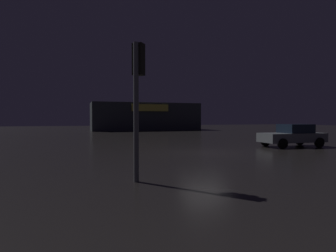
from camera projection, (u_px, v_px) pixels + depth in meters
ground_plane at (204, 153)px, 15.18m from camera, size 120.00×120.00×0.00m
store_building at (145, 117)px, 45.14m from camera, size 17.04×6.91×4.34m
traffic_signal_main at (138, 85)px, 8.26m from camera, size 0.41×0.43×4.14m
car_near at (293, 135)px, 18.49m from camera, size 4.35×2.11×1.51m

